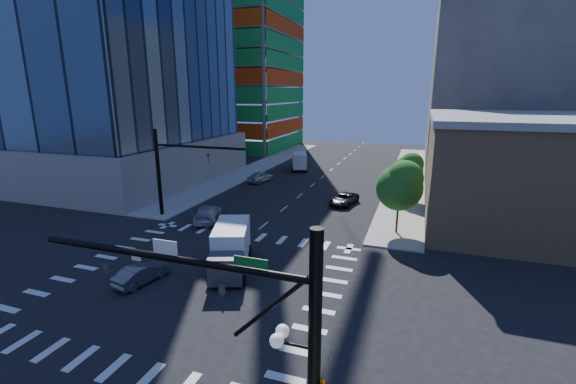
% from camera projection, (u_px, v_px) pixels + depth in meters
% --- Properties ---
extents(ground, '(160.00, 160.00, 0.00)m').
position_uv_depth(ground, '(198.00, 280.00, 26.89)').
color(ground, black).
rests_on(ground, ground).
extents(road_markings, '(20.00, 20.00, 0.01)m').
position_uv_depth(road_markings, '(198.00, 280.00, 26.88)').
color(road_markings, silver).
rests_on(road_markings, ground).
extents(sidewalk_ne, '(5.00, 60.00, 0.15)m').
position_uv_depth(sidewalk_ne, '(408.00, 177.00, 59.51)').
color(sidewalk_ne, gray).
rests_on(sidewalk_ne, ground).
extents(sidewalk_nw, '(5.00, 60.00, 0.15)m').
position_uv_depth(sidewalk_nw, '(259.00, 167.00, 67.41)').
color(sidewalk_nw, gray).
rests_on(sidewalk_nw, ground).
extents(construction_building, '(25.16, 34.50, 70.60)m').
position_uv_depth(construction_building, '(234.00, 37.00, 86.02)').
color(construction_building, gray).
rests_on(construction_building, ground).
extents(commercial_building, '(20.50, 22.50, 10.60)m').
position_uv_depth(commercial_building, '(537.00, 170.00, 37.78)').
color(commercial_building, tan).
rests_on(commercial_building, ground).
extents(bg_building_ne, '(24.00, 30.00, 28.00)m').
position_uv_depth(bg_building_ne, '(507.00, 85.00, 65.16)').
color(bg_building_ne, '#5A5651').
rests_on(bg_building_ne, ground).
extents(signal_mast_se, '(10.51, 2.48, 9.00)m').
position_uv_depth(signal_mast_se, '(286.00, 353.00, 11.76)').
color(signal_mast_se, black).
rests_on(signal_mast_se, sidewalk_se).
extents(signal_mast_nw, '(10.20, 0.40, 9.00)m').
position_uv_depth(signal_mast_nw, '(170.00, 166.00, 39.18)').
color(signal_mast_nw, black).
rests_on(signal_mast_nw, sidewalk_nw).
extents(tree_south, '(4.16, 4.16, 6.82)m').
position_uv_depth(tree_south, '(401.00, 185.00, 34.44)').
color(tree_south, '#382316').
rests_on(tree_south, sidewalk_ne).
extents(tree_north, '(3.54, 3.52, 5.78)m').
position_uv_depth(tree_north, '(409.00, 168.00, 45.50)').
color(tree_north, '#382316').
rests_on(tree_north, sidewalk_ne).
extents(car_nb_far, '(3.15, 5.19, 1.35)m').
position_uv_depth(car_nb_far, '(344.00, 199.00, 44.80)').
color(car_nb_far, black).
rests_on(car_nb_far, ground).
extents(car_sb_near, '(3.90, 5.84, 1.57)m').
position_uv_depth(car_sb_near, '(208.00, 213.00, 39.17)').
color(car_sb_near, silver).
rests_on(car_sb_near, ground).
extents(car_sb_mid, '(2.95, 4.90, 1.56)m').
position_uv_depth(car_sb_mid, '(260.00, 177.00, 56.13)').
color(car_sb_mid, silver).
rests_on(car_sb_mid, ground).
extents(car_sb_cross, '(2.16, 4.20, 1.32)m').
position_uv_depth(car_sb_cross, '(142.00, 273.00, 26.42)').
color(car_sb_cross, '#55555A').
rests_on(car_sb_cross, ground).
extents(box_truck_near, '(4.51, 6.57, 3.18)m').
position_uv_depth(box_truck_near, '(230.00, 252.00, 28.07)').
color(box_truck_near, black).
rests_on(box_truck_near, ground).
extents(box_truck_far, '(4.14, 6.10, 2.95)m').
position_uv_depth(box_truck_far, '(299.00, 162.00, 65.01)').
color(box_truck_far, black).
rests_on(box_truck_far, ground).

